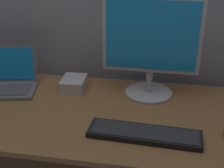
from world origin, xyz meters
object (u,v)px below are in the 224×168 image
wired_keyboard (144,134)px  laptop_space_gray (4,82)px  external_monitor (151,45)px  external_drive_box (74,84)px

wired_keyboard → laptop_space_gray: bearing=157.9°
external_monitor → external_drive_box: bearing=179.6°
laptop_space_gray → wired_keyboard: (0.75, -0.31, -0.03)m
laptop_space_gray → external_monitor: bearing=4.9°
laptop_space_gray → wired_keyboard: laptop_space_gray is taller
wired_keyboard → external_drive_box: 0.55m
laptop_space_gray → external_monitor: size_ratio=0.74×
laptop_space_gray → external_drive_box: bearing=10.5°
laptop_space_gray → wired_keyboard: 0.81m
laptop_space_gray → external_monitor: 0.78m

